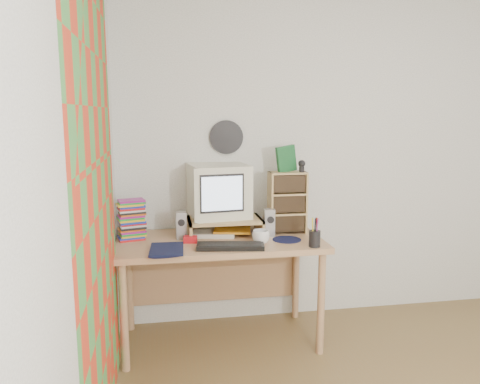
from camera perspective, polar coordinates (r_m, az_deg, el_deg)
name	(u,v)px	position (r m, az deg, el deg)	size (l,w,h in m)	color
back_wall	(343,159)	(3.77, 12.48, 3.95)	(3.50, 3.50, 0.00)	white
left_wall	(69,215)	(1.79, -20.09, -2.62)	(3.50, 3.50, 0.00)	white
curtain	(99,213)	(2.26, -16.84, -2.51)	(2.20, 2.20, 0.00)	red
wall_disc	(226,137)	(3.49, -1.67, 6.69)	(0.25, 0.25, 0.02)	black
desk	(219,255)	(3.34, -2.60, -7.69)	(1.40, 0.70, 0.75)	tan
monitor_riser	(225,222)	(3.32, -1.86, -3.69)	(0.52, 0.30, 0.12)	tan
crt_monitor	(219,191)	(3.32, -2.54, 0.07)	(0.40, 0.40, 0.38)	silver
speaker_left	(181,225)	(3.25, -7.19, -4.05)	(0.07, 0.07, 0.19)	#A1A1A5
speaker_right	(269,223)	(3.30, 3.58, -3.74)	(0.07, 0.07, 0.19)	#A1A1A5
keyboard	(230,246)	(3.02, -1.18, -6.62)	(0.43, 0.14, 0.03)	black
dvd_stack	(132,222)	(3.28, -13.09, -3.64)	(0.17, 0.12, 0.24)	brown
cd_rack	(287,202)	(3.38, 5.78, -1.27)	(0.27, 0.14, 0.44)	tan
mug	(261,237)	(3.12, 2.57, -5.50)	(0.12, 0.12, 0.09)	white
diary	(150,248)	(2.99, -10.95, -6.75)	(0.26, 0.19, 0.05)	#0E1333
mousepad	(287,240)	(3.23, 5.73, -5.79)	(0.20, 0.20, 0.00)	black
pen_cup	(315,236)	(3.08, 9.09, -5.27)	(0.07, 0.07, 0.15)	black
papers	(221,232)	(3.35, -2.35, -4.87)	(0.30, 0.22, 0.04)	silver
red_box	(190,239)	(3.16, -6.07, -5.76)	(0.09, 0.06, 0.04)	red
game_box	(286,159)	(3.35, 5.65, 4.05)	(0.14, 0.03, 0.18)	#195A2C
webcam	(302,166)	(3.34, 7.54, 3.15)	(0.05, 0.05, 0.09)	black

